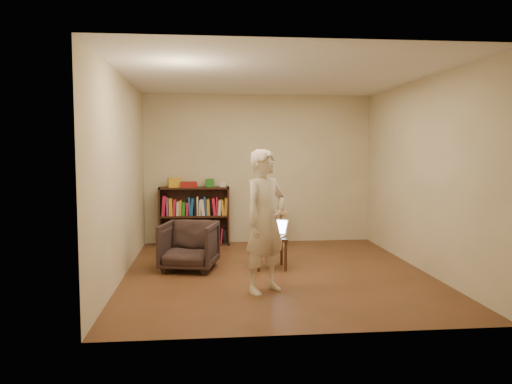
{
  "coord_description": "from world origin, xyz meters",
  "views": [
    {
      "loc": [
        -0.92,
        -6.52,
        1.66
      ],
      "look_at": [
        -0.24,
        0.35,
        1.06
      ],
      "focal_mm": 35.0,
      "sensor_mm": 36.0,
      "label": 1
    }
  ],
  "objects": [
    {
      "name": "box_yellow",
      "position": [
        -1.47,
        2.06,
        1.08
      ],
      "size": [
        0.23,
        0.19,
        0.17
      ],
      "primitive_type": "cube",
      "rotation": [
        0.0,
        0.0,
        0.23
      ],
      "color": "gold",
      "rests_on": "bookshelf"
    },
    {
      "name": "wall_left",
      "position": [
        -2.0,
        0.0,
        1.3
      ],
      "size": [
        0.0,
        4.5,
        4.5
      ],
      "primitive_type": "plane",
      "rotation": [
        1.57,
        0.0,
        1.57
      ],
      "color": "beige",
      "rests_on": "floor"
    },
    {
      "name": "armchair",
      "position": [
        -1.16,
        0.27,
        0.33
      ],
      "size": [
        0.86,
        0.87,
        0.66
      ],
      "primitive_type": "imported",
      "rotation": [
        0.0,
        0.0,
        -0.24
      ],
      "color": "black",
      "rests_on": "floor"
    },
    {
      "name": "bookshelf",
      "position": [
        -1.13,
        2.09,
        0.44
      ],
      "size": [
        1.2,
        0.3,
        1.0
      ],
      "color": "black",
      "rests_on": "floor"
    },
    {
      "name": "red_cloth",
      "position": [
        -1.22,
        2.06,
        1.05
      ],
      "size": [
        0.3,
        0.23,
        0.09
      ],
      "primitive_type": "cube",
      "rotation": [
        0.0,
        0.0,
        0.11
      ],
      "color": "maroon",
      "rests_on": "bookshelf"
    },
    {
      "name": "wall_right",
      "position": [
        2.0,
        0.0,
        1.3
      ],
      "size": [
        0.0,
        4.5,
        4.5
      ],
      "primitive_type": "plane",
      "rotation": [
        1.57,
        0.0,
        -1.57
      ],
      "color": "beige",
      "rests_on": "floor"
    },
    {
      "name": "wall_back",
      "position": [
        0.0,
        2.25,
        1.3
      ],
      "size": [
        4.0,
        0.0,
        4.0
      ],
      "primitive_type": "plane",
      "rotation": [
        1.57,
        0.0,
        0.0
      ],
      "color": "beige",
      "rests_on": "floor"
    },
    {
      "name": "side_table",
      "position": [
        -0.04,
        0.25,
        0.36
      ],
      "size": [
        0.43,
        0.43,
        0.44
      ],
      "color": "#331E11",
      "rests_on": "floor"
    },
    {
      "name": "stool",
      "position": [
        0.21,
        1.88,
        0.49
      ],
      "size": [
        0.42,
        0.42,
        0.61
      ],
      "color": "tan",
      "rests_on": "floor"
    },
    {
      "name": "box_white",
      "position": [
        -0.64,
        2.1,
        1.04
      ],
      "size": [
        0.1,
        0.1,
        0.08
      ],
      "primitive_type": "cube",
      "rotation": [
        0.0,
        0.0,
        -0.1
      ],
      "color": "beige",
      "rests_on": "bookshelf"
    },
    {
      "name": "person",
      "position": [
        -0.25,
        -0.87,
        0.83
      ],
      "size": [
        0.72,
        0.68,
        1.65
      ],
      "primitive_type": "imported",
      "rotation": [
        0.0,
        0.0,
        0.67
      ],
      "color": "beige",
      "rests_on": "floor"
    },
    {
      "name": "floor",
      "position": [
        0.0,
        0.0,
        0.0
      ],
      "size": [
        4.5,
        4.5,
        0.0
      ],
      "primitive_type": "plane",
      "color": "#462F16",
      "rests_on": "ground"
    },
    {
      "name": "box_green",
      "position": [
        -0.86,
        2.11,
        1.07
      ],
      "size": [
        0.14,
        0.14,
        0.14
      ],
      "primitive_type": "cube",
      "rotation": [
        0.0,
        0.0,
        0.05
      ],
      "color": "#22701E",
      "rests_on": "bookshelf"
    },
    {
      "name": "laptop",
      "position": [
        0.01,
        0.33,
        0.49
      ],
      "size": [
        0.46,
        0.47,
        0.23
      ],
      "rotation": [
        0.0,
        0.0,
        -0.56
      ],
      "color": "#ABABB0",
      "rests_on": "side_table"
    },
    {
      "name": "ceiling",
      "position": [
        0.0,
        0.0,
        2.6
      ],
      "size": [
        4.5,
        4.5,
        0.0
      ],
      "primitive_type": "plane",
      "color": "silver",
      "rests_on": "wall_back"
    }
  ]
}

